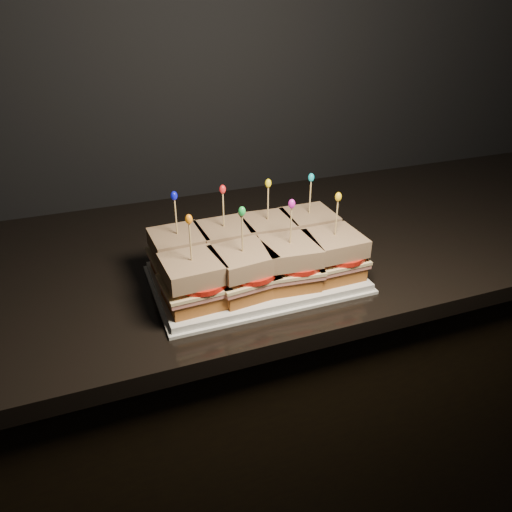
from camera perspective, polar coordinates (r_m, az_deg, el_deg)
name	(u,v)px	position (r m, az deg, el deg)	size (l,w,h in m)	color
cabinet	(258,394)	(1.37, 0.23, -15.48)	(2.23, 0.64, 0.83)	black
granite_slab	(258,250)	(1.11, 0.28, 0.71)	(2.27, 0.68, 0.03)	black
platter	(256,277)	(0.96, 0.00, -2.41)	(0.38, 0.24, 0.02)	silver
platter_rim	(256,280)	(0.96, 0.00, -2.72)	(0.39, 0.25, 0.01)	silver
sandwich_0_bread_bot	(180,266)	(0.96, -8.68, -1.17)	(0.09, 0.09, 0.03)	brown
sandwich_0_ham	(179,258)	(0.95, -8.75, -0.27)	(0.10, 0.10, 0.01)	#BD6156
sandwich_0_cheese	(179,255)	(0.95, -8.78, 0.10)	(0.11, 0.10, 0.01)	beige
sandwich_0_tomato	(186,252)	(0.94, -8.03, 0.46)	(0.09, 0.09, 0.01)	red
sandwich_0_bread_top	(178,242)	(0.94, -8.91, 1.62)	(0.10, 0.10, 0.03)	#50240D
sandwich_0_pick	(176,219)	(0.92, -9.12, 4.21)	(0.00, 0.00, 0.09)	tan
sandwich_0_frill	(174,196)	(0.90, -9.34, 6.82)	(0.01, 0.01, 0.02)	#0D0FD3
sandwich_1_bread_bot	(225,258)	(0.98, -3.57, -0.26)	(0.09, 0.09, 0.03)	brown
sandwich_1_ham	(225,251)	(0.97, -3.60, 0.63)	(0.10, 0.10, 0.01)	#BD6156
sandwich_1_cheese	(225,247)	(0.97, -3.61, 0.99)	(0.11, 0.10, 0.01)	beige
sandwich_1_tomato	(231,244)	(0.96, -2.84, 1.35)	(0.09, 0.09, 0.01)	red
sandwich_1_bread_top	(224,234)	(0.96, -3.66, 2.50)	(0.10, 0.10, 0.03)	#50240D
sandwich_1_pick	(223,212)	(0.94, -3.75, 5.05)	(0.00, 0.00, 0.09)	tan
sandwich_1_frill	(223,189)	(0.92, -3.84, 7.62)	(0.01, 0.01, 0.02)	red
sandwich_2_bread_bot	(267,251)	(1.01, 1.31, 0.61)	(0.09, 0.09, 0.03)	brown
sandwich_2_ham	(268,243)	(1.00, 1.32, 1.48)	(0.10, 0.10, 0.01)	#BD6156
sandwich_2_cheese	(268,240)	(1.00, 1.33, 1.84)	(0.11, 0.10, 0.01)	beige
sandwich_2_tomato	(274,237)	(0.99, 2.11, 2.19)	(0.09, 0.09, 0.01)	red
sandwich_2_bread_top	(268,227)	(0.98, 1.35, 3.32)	(0.10, 0.10, 0.03)	#50240D
sandwich_2_pick	(268,205)	(0.96, 1.38, 5.82)	(0.00, 0.00, 0.09)	tan
sandwich_2_frill	(268,183)	(0.95, 1.41, 8.32)	(0.01, 0.01, 0.02)	yellow
sandwich_3_bread_bot	(308,244)	(1.04, 5.91, 1.43)	(0.09, 0.09, 0.03)	brown
sandwich_3_ham	(308,236)	(1.03, 5.96, 2.28)	(0.10, 0.10, 0.01)	#BD6156
sandwich_3_cheese	(308,233)	(1.03, 5.98, 2.63)	(0.11, 0.10, 0.01)	beige
sandwich_3_tomato	(315,230)	(1.03, 6.75, 2.96)	(0.09, 0.09, 0.01)	red
sandwich_3_bread_top	(309,220)	(1.02, 6.06, 4.07)	(0.10, 0.10, 0.03)	#50240D
sandwich_3_pick	(310,199)	(1.00, 6.20, 6.49)	(0.00, 0.00, 0.09)	tan
sandwich_3_frill	(311,177)	(0.98, 6.33, 8.92)	(0.01, 0.01, 0.02)	#10ADBD
sandwich_4_bread_bot	(194,295)	(0.87, -7.08, -4.46)	(0.09, 0.09, 0.03)	brown
sandwich_4_ham	(194,287)	(0.86, -7.15, -3.50)	(0.10, 0.10, 0.01)	#BD6156
sandwich_4_cheese	(193,283)	(0.86, -7.18, -3.11)	(0.11, 0.10, 0.01)	beige
sandwich_4_tomato	(201,280)	(0.85, -6.33, -2.73)	(0.09, 0.09, 0.01)	red
sandwich_4_bread_top	(192,269)	(0.84, -7.29, -1.46)	(0.10, 0.10, 0.03)	#50240D
sandwich_4_pick	(191,244)	(0.82, -7.49, 1.34)	(0.00, 0.00, 0.09)	tan
sandwich_4_frill	(189,219)	(0.80, -7.69, 4.19)	(0.01, 0.01, 0.02)	orange
sandwich_5_bread_bot	(243,285)	(0.89, -1.48, -3.38)	(0.09, 0.09, 0.03)	brown
sandwich_5_ham	(243,277)	(0.88, -1.50, -2.43)	(0.10, 0.10, 0.01)	#BD6156
sandwich_5_cheese	(243,274)	(0.88, -1.50, -2.04)	(0.11, 0.10, 0.01)	beige
sandwich_5_tomato	(250,270)	(0.87, -0.64, -1.67)	(0.09, 0.09, 0.01)	red
sandwich_5_bread_top	(243,260)	(0.87, -1.53, -0.42)	(0.10, 0.10, 0.03)	#50240D
sandwich_5_pick	(242,236)	(0.84, -1.57, 2.33)	(0.00, 0.00, 0.09)	tan
sandwich_5_frill	(242,211)	(0.83, -1.61, 5.14)	(0.01, 0.01, 0.02)	green
sandwich_6_bread_bot	(289,276)	(0.92, 3.80, -2.33)	(0.09, 0.09, 0.03)	brown
sandwich_6_ham	(289,268)	(0.91, 3.84, -1.40)	(0.10, 0.10, 0.01)	#BD6156
sandwich_6_cheese	(289,265)	(0.91, 3.85, -1.02)	(0.11, 0.10, 0.01)	beige
sandwich_6_tomato	(297,262)	(0.91, 4.71, -0.65)	(0.09, 0.09, 0.01)	red
sandwich_6_bread_top	(290,251)	(0.90, 3.91, 0.56)	(0.10, 0.10, 0.03)	#50240D
sandwich_6_pick	(291,228)	(0.87, 4.01, 3.25)	(0.00, 0.00, 0.09)	tan
sandwich_6_frill	(292,204)	(0.86, 4.11, 5.97)	(0.01, 0.01, 0.02)	#D41EB4
sandwich_7_bread_bot	(332,268)	(0.96, 8.72, -1.33)	(0.09, 0.09, 0.03)	brown
sandwich_7_ham	(333,260)	(0.95, 8.79, -0.43)	(0.10, 0.10, 0.01)	#BD6156
sandwich_7_cheese	(333,257)	(0.95, 8.82, -0.06)	(0.11, 0.10, 0.01)	beige
sandwich_7_tomato	(341,253)	(0.94, 9.67, 0.30)	(0.09, 0.09, 0.01)	red
sandwich_7_bread_top	(334,243)	(0.93, 8.95, 1.47)	(0.10, 0.10, 0.03)	#50240D
sandwich_7_pick	(336,220)	(0.91, 9.17, 4.07)	(0.00, 0.00, 0.09)	tan
sandwich_7_frill	(338,197)	(0.90, 9.39, 6.69)	(0.01, 0.01, 0.02)	yellow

